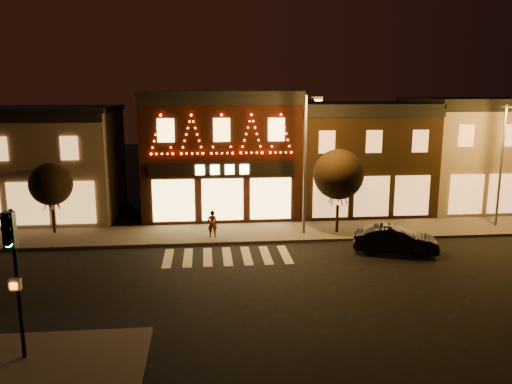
{
  "coord_description": "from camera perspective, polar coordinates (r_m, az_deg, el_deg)",
  "views": [
    {
      "loc": [
        -1.05,
        -21.11,
        8.42
      ],
      "look_at": [
        1.49,
        4.0,
        3.34
      ],
      "focal_mm": 35.97,
      "sensor_mm": 36.0,
      "label": 1
    }
  ],
  "objects": [
    {
      "name": "streetlamp_right",
      "position": [
        34.03,
        25.8,
        3.56
      ],
      "size": [
        0.6,
        1.69,
        7.34
      ],
      "rotation": [
        0.0,
        0.0,
        0.19
      ],
      "color": "#59595E",
      "rests_on": "sidewalk_far"
    },
    {
      "name": "traffic_signal_near",
      "position": [
        17.04,
        -25.42,
        -6.47
      ],
      "size": [
        0.33,
        0.49,
        4.78
      ],
      "rotation": [
        0.0,
        0.0,
        0.0
      ],
      "color": "black",
      "rests_on": "sidewalk_near"
    },
    {
      "name": "pedestrian",
      "position": [
        29.18,
        -4.88,
        -3.54
      ],
      "size": [
        0.57,
        0.39,
        1.55
      ],
      "primitive_type": "imported",
      "rotation": [
        0.0,
        0.0,
        3.12
      ],
      "color": "gray",
      "rests_on": "sidewalk_far"
    },
    {
      "name": "dark_sedan",
      "position": [
        27.77,
        15.23,
        -5.15
      ],
      "size": [
        4.55,
        2.69,
        1.42
      ],
      "primitive_type": "imported",
      "rotation": [
        0.0,
        0.0,
        1.27
      ],
      "color": "black",
      "rests_on": "ground"
    },
    {
      "name": "sidewalk_far",
      "position": [
        30.44,
        0.21,
        -4.53
      ],
      "size": [
        44.0,
        4.0,
        0.15
      ],
      "primitive_type": "cube",
      "color": "#47423D",
      "rests_on": "ground"
    },
    {
      "name": "building_right_b",
      "position": [
        40.43,
        23.26,
        4.06
      ],
      "size": [
        9.2,
        8.28,
        7.8
      ],
      "color": "#7D7059",
      "rests_on": "ground"
    },
    {
      "name": "tree_left",
      "position": [
        31.81,
        -21.85,
        0.8
      ],
      "size": [
        2.46,
        2.46,
        4.12
      ],
      "rotation": [
        0.0,
        0.0,
        -0.08
      ],
      "color": "black",
      "rests_on": "sidewalk_far"
    },
    {
      "name": "ground",
      "position": [
        22.75,
        -2.76,
        -10.35
      ],
      "size": [
        120.0,
        120.0,
        0.0
      ],
      "primitive_type": "plane",
      "color": "black",
      "rests_on": "ground"
    },
    {
      "name": "tree_right",
      "position": [
        29.99,
        9.17,
        1.94
      ],
      "size": [
        2.93,
        2.93,
        4.9
      ],
      "rotation": [
        0.0,
        0.0,
        0.22
      ],
      "color": "black",
      "rests_on": "sidewalk_far"
    },
    {
      "name": "building_pulp",
      "position": [
        35.36,
        -4.03,
        4.44
      ],
      "size": [
        10.2,
        8.34,
        8.3
      ],
      "color": "#33130B",
      "rests_on": "ground"
    },
    {
      "name": "streetlamp_mid",
      "position": [
        29.05,
        5.67,
        4.19
      ],
      "size": [
        0.7,
        1.82,
        7.94
      ],
      "rotation": [
        0.0,
        0.0,
        -0.22
      ],
      "color": "#59595E",
      "rests_on": "sidewalk_far"
    },
    {
      "name": "building_left",
      "position": [
        37.39,
        -24.38,
        3.06
      ],
      "size": [
        12.2,
        8.28,
        7.3
      ],
      "color": "#7D7059",
      "rests_on": "ground"
    },
    {
      "name": "building_right_a",
      "position": [
        36.95,
        10.9,
        3.94
      ],
      "size": [
        9.2,
        8.28,
        7.5
      ],
      "color": "#372413",
      "rests_on": "ground"
    }
  ]
}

